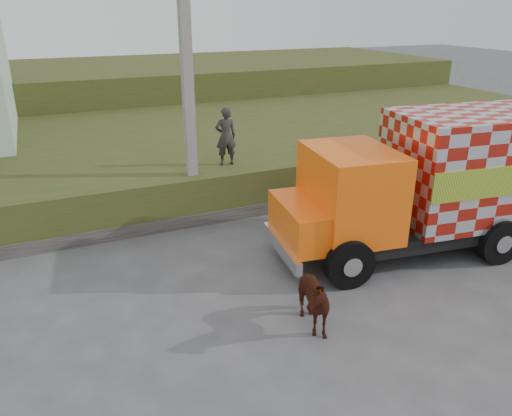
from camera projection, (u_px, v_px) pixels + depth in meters
name	position (u px, v px, depth m)	size (l,w,h in m)	color
ground	(287.00, 280.00, 12.43)	(120.00, 120.00, 0.00)	#474749
embankment	(178.00, 151.00, 20.63)	(40.00, 12.00, 1.50)	#2E4717
embankment_far	(125.00, 90.00, 30.53)	(40.00, 12.00, 3.00)	#2E4717
retaining_strip	(166.00, 223.00, 15.18)	(16.00, 0.50, 0.40)	#595651
utility_pole	(188.00, 90.00, 14.42)	(1.20, 0.30, 8.00)	gray
cargo_truck	(446.00, 181.00, 13.45)	(8.71, 3.83, 3.77)	black
cow	(308.00, 299.00, 10.39)	(0.73, 1.59, 1.35)	black
pedestrian	(226.00, 136.00, 15.99)	(0.68, 0.45, 1.88)	#2B2826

